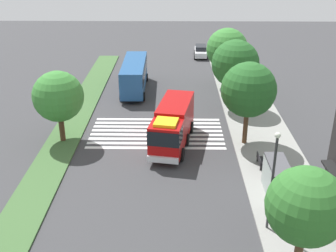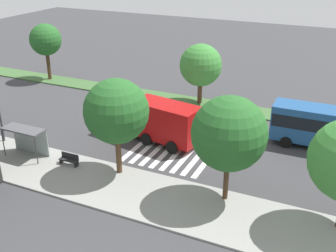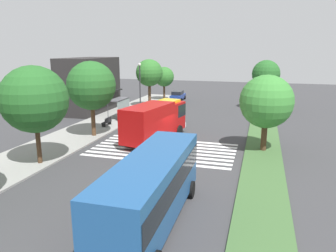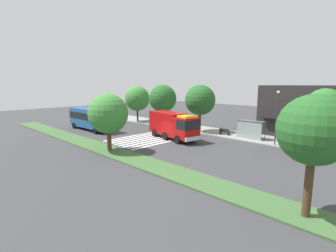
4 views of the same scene
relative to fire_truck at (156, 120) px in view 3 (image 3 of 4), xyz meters
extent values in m
plane|color=#38383A|center=(-0.20, -1.47, -2.06)|extent=(120.00, 120.00, 0.00)
cube|color=gray|center=(-0.20, 8.30, -1.99)|extent=(60.00, 5.68, 0.14)
cube|color=#3D6033|center=(-0.20, -9.90, -1.99)|extent=(60.00, 3.00, 0.14)
cube|color=silver|center=(-5.82, -1.47, -2.05)|extent=(0.45, 12.47, 0.01)
cube|color=silver|center=(-4.92, -1.47, -2.05)|extent=(0.45, 12.47, 0.01)
cube|color=silver|center=(-4.02, -1.47, -2.05)|extent=(0.45, 12.47, 0.01)
cube|color=silver|center=(-3.12, -1.47, -2.05)|extent=(0.45, 12.47, 0.01)
cube|color=silver|center=(-2.22, -1.47, -2.05)|extent=(0.45, 12.47, 0.01)
cube|color=silver|center=(-1.32, -1.47, -2.05)|extent=(0.45, 12.47, 0.01)
cube|color=silver|center=(-0.42, -1.47, -2.05)|extent=(0.45, 12.47, 0.01)
cube|color=silver|center=(0.48, -1.47, -2.05)|extent=(0.45, 12.47, 0.01)
cube|color=#A50C0C|center=(2.70, -0.49, -0.11)|extent=(2.96, 2.97, 2.80)
cube|color=#A50C0C|center=(-1.48, 0.27, 0.04)|extent=(6.31, 3.57, 3.10)
cube|color=black|center=(3.07, -0.55, 0.45)|extent=(2.26, 2.87, 1.23)
cube|color=silver|center=(4.05, -0.73, -1.26)|extent=(0.69, 2.56, 0.50)
cube|color=yellow|center=(2.70, -0.49, 1.41)|extent=(2.07, 2.08, 0.24)
cylinder|color=black|center=(2.67, 0.82, -1.51)|extent=(1.14, 0.49, 1.10)
cylinder|color=black|center=(2.22, -1.70, -1.51)|extent=(1.14, 0.49, 1.10)
cylinder|color=black|center=(-2.72, 1.79, -1.51)|extent=(1.14, 0.49, 1.10)
cylinder|color=black|center=(-3.17, -0.73, -1.51)|extent=(1.14, 0.49, 1.10)
cylinder|color=black|center=(-0.09, 1.31, -1.51)|extent=(1.14, 0.49, 1.10)
cylinder|color=black|center=(-0.54, -1.20, -1.51)|extent=(1.14, 0.49, 1.10)
cube|color=navy|center=(24.79, 4.26, -1.39)|extent=(4.39, 1.91, 0.70)
cube|color=black|center=(24.57, 4.25, -0.73)|extent=(2.47, 1.66, 0.61)
cylinder|color=black|center=(26.21, 5.20, -1.74)|extent=(0.64, 0.23, 0.64)
cylinder|color=black|center=(26.24, 3.37, -1.74)|extent=(0.64, 0.23, 0.64)
cylinder|color=black|center=(23.33, 5.15, -1.74)|extent=(0.64, 0.23, 0.64)
cylinder|color=black|center=(23.37, 3.32, -1.74)|extent=(0.64, 0.23, 0.64)
cube|color=navy|center=(-14.65, -4.59, -0.04)|extent=(10.10, 2.67, 3.03)
cube|color=black|center=(-14.65, -4.59, 0.32)|extent=(9.90, 2.72, 1.09)
cylinder|color=black|center=(-18.19, -3.36, -1.56)|extent=(1.00, 0.31, 1.00)
cylinder|color=black|center=(-11.11, -5.82, -1.56)|extent=(1.00, 0.31, 1.00)
cylinder|color=black|center=(-11.14, -3.27, -1.56)|extent=(1.00, 0.31, 1.00)
cube|color=#4C4C51|center=(7.74, 7.45, 0.48)|extent=(3.50, 1.40, 0.12)
cube|color=#8C9E99|center=(7.74, 6.79, -0.72)|extent=(3.50, 0.08, 2.40)
cylinder|color=#333338|center=(6.04, 8.10, -0.72)|extent=(0.08, 0.08, 2.40)
cylinder|color=#333338|center=(9.44, 8.10, -0.72)|extent=(0.08, 0.08, 2.40)
cube|color=black|center=(3.74, 7.16, -1.51)|extent=(1.60, 0.50, 0.08)
cube|color=black|center=(3.74, 6.94, -1.24)|extent=(1.60, 0.06, 0.45)
cube|color=black|center=(3.02, 7.16, -1.73)|extent=(0.08, 0.45, 0.37)
cube|color=black|center=(4.46, 7.16, -1.73)|extent=(0.08, 0.45, 0.37)
cylinder|color=#2D2D30|center=(11.58, 6.06, 1.24)|extent=(0.16, 0.16, 6.31)
sphere|color=white|center=(11.58, 6.06, 4.57)|extent=(0.36, 0.36, 0.36)
cube|color=#282626|center=(11.55, 13.58, 1.65)|extent=(9.76, 4.88, 7.42)
cube|color=black|center=(11.55, 10.74, 0.74)|extent=(7.81, 0.80, 0.16)
cylinder|color=#47301E|center=(-8.81, 6.46, -0.34)|extent=(0.35, 0.35, 3.15)
sphere|color=#235B23|center=(-8.81, 6.46, 2.96)|extent=(4.94, 4.94, 4.94)
cylinder|color=#513823|center=(-0.45, 6.46, -0.25)|extent=(0.42, 0.42, 3.33)
sphere|color=#235B23|center=(-0.45, 6.46, 3.08)|extent=(4.74, 4.74, 4.74)
cylinder|color=#513823|center=(16.46, 6.46, -0.07)|extent=(0.43, 0.43, 3.69)
sphere|color=#2D6B28|center=(16.46, 6.46, 3.14)|extent=(3.93, 3.93, 3.93)
cylinder|color=#47301E|center=(23.94, 6.46, -0.55)|extent=(0.34, 0.34, 2.74)
sphere|color=#2D6B28|center=(23.94, 6.46, 1.97)|extent=(3.30, 3.30, 3.30)
cylinder|color=#47301E|center=(-0.73, -9.90, -0.59)|extent=(0.49, 0.49, 2.65)
sphere|color=#387F33|center=(-0.73, -9.90, 2.29)|extent=(4.45, 4.45, 4.45)
cylinder|color=#47301E|center=(19.64, -9.90, -0.09)|extent=(0.46, 0.46, 3.65)
sphere|color=#235B23|center=(19.64, -9.90, 3.10)|extent=(3.89, 3.89, 3.89)
camera|label=1|loc=(33.18, 0.08, 14.90)|focal=44.76mm
camera|label=2|loc=(-15.23, 29.63, 14.15)|focal=44.11mm
camera|label=3|loc=(-28.57, -9.46, 6.56)|focal=34.62mm
camera|label=4|loc=(23.28, -24.87, 5.54)|focal=26.65mm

